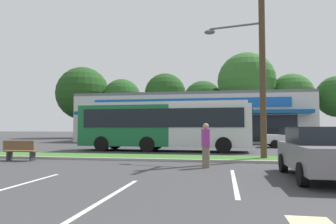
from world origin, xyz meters
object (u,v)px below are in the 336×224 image
Objects in this scene: utility_pole at (259,58)px; bus_stop_bench at (20,150)px; pedestrian_by_pole at (206,145)px; car_0 at (292,138)px; city_bus at (164,125)px; car_2 at (319,152)px.

utility_pole is 5.79× the size of bus_stop_bench.
pedestrian_by_pole is at bearing 173.23° from bus_stop_bench.
utility_pole is 11.74m from car_0.
pedestrian_by_pole is (-5.99, -13.63, 0.08)m from car_0.
pedestrian_by_pole is (8.81, -1.05, 0.37)m from bus_stop_bench.
city_bus is at bearing -47.34° from pedestrian_by_pole.
bus_stop_bench is 12.75m from car_2.
car_0 is 2.59× the size of pedestrian_by_pole.
city_bus is 12.43m from car_2.
pedestrian_by_pole reaches higher than car_0.
car_0 is (9.25, 5.33, -0.97)m from city_bus.
car_0 reaches higher than bus_stop_bench.
utility_pole is at bearing -40.07° from city_bus.
utility_pole is 8.24m from city_bus.
city_bus is at bearing 29.95° from car_0.
city_bus is 2.63× the size of car_2.
car_2 is (6.81, -10.35, -0.96)m from city_bus.
bus_stop_bench is (-5.55, -7.26, -1.26)m from city_bus.
city_bus is 7.16× the size of bus_stop_bench.
pedestrian_by_pole reaches higher than bus_stop_bench.
bus_stop_bench is (-11.22, -2.22, -4.47)m from utility_pole.
car_0 is at bearing -92.48° from pedestrian_by_pole.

